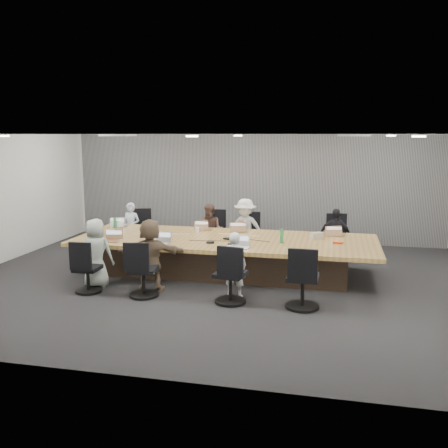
% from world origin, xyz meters
% --- Properties ---
extents(floor, '(10.00, 8.00, 0.00)m').
position_xyz_m(floor, '(0.00, 0.00, 0.00)').
color(floor, '#242426').
rests_on(floor, ground).
extents(ceiling, '(10.00, 8.00, 0.00)m').
position_xyz_m(ceiling, '(0.00, 0.00, 2.80)').
color(ceiling, white).
rests_on(ceiling, wall_back).
extents(wall_back, '(10.00, 0.00, 2.80)m').
position_xyz_m(wall_back, '(0.00, 4.00, 1.40)').
color(wall_back, silver).
rests_on(wall_back, ground).
extents(wall_front, '(10.00, 0.00, 2.80)m').
position_xyz_m(wall_front, '(0.00, -4.00, 1.40)').
color(wall_front, silver).
rests_on(wall_front, ground).
extents(curtain, '(9.80, 0.04, 2.80)m').
position_xyz_m(curtain, '(0.00, 3.92, 1.40)').
color(curtain, slate).
rests_on(curtain, ground).
extents(conference_table, '(6.00, 2.20, 0.74)m').
position_xyz_m(conference_table, '(0.00, 0.50, 0.40)').
color(conference_table, '#3D2B1F').
rests_on(conference_table, ground).
extents(chair_0, '(0.67, 0.67, 0.78)m').
position_xyz_m(chair_0, '(-2.59, 2.20, 0.39)').
color(chair_0, black).
rests_on(chair_0, ground).
extents(chair_1, '(0.58, 0.58, 0.85)m').
position_xyz_m(chair_1, '(-0.63, 2.20, 0.43)').
color(chair_1, black).
rests_on(chair_1, ground).
extents(chair_2, '(0.63, 0.63, 0.79)m').
position_xyz_m(chair_2, '(0.17, 2.20, 0.40)').
color(chair_2, black).
rests_on(chair_2, ground).
extents(chair_3, '(0.63, 0.63, 0.84)m').
position_xyz_m(chair_3, '(2.16, 2.20, 0.42)').
color(chair_3, black).
rests_on(chair_3, ground).
extents(chair_4, '(0.51, 0.51, 0.73)m').
position_xyz_m(chair_4, '(-2.14, -1.20, 0.37)').
color(chair_4, black).
rests_on(chair_4, ground).
extents(chair_5, '(0.62, 0.62, 0.81)m').
position_xyz_m(chair_5, '(-1.08, -1.20, 0.40)').
color(chair_5, black).
rests_on(chair_5, ground).
extents(chair_6, '(0.65, 0.65, 0.83)m').
position_xyz_m(chair_6, '(0.47, -1.20, 0.41)').
color(chair_6, black).
rests_on(chair_6, ground).
extents(chair_7, '(0.60, 0.60, 0.87)m').
position_xyz_m(chair_7, '(1.67, -1.20, 0.43)').
color(chair_7, black).
rests_on(chair_7, ground).
extents(person_0, '(0.46, 0.32, 1.21)m').
position_xyz_m(person_0, '(-2.59, 1.85, 0.60)').
color(person_0, silver).
rests_on(person_0, ground).
extents(laptop_0, '(0.36, 0.27, 0.02)m').
position_xyz_m(laptop_0, '(-2.59, 1.30, 0.75)').
color(laptop_0, '#B2B2B7').
rests_on(laptop_0, conference_table).
extents(person_1, '(0.62, 0.49, 1.23)m').
position_xyz_m(person_1, '(-0.63, 1.85, 0.61)').
color(person_1, '#4E352E').
rests_on(person_1, ground).
extents(laptop_1, '(0.34, 0.28, 0.02)m').
position_xyz_m(laptop_1, '(-0.63, 1.30, 0.75)').
color(laptop_1, '#8C6647').
rests_on(laptop_1, conference_table).
extents(person_2, '(0.92, 0.56, 1.37)m').
position_xyz_m(person_2, '(0.17, 1.85, 0.69)').
color(person_2, '#B4B4B4').
rests_on(person_2, ground).
extents(laptop_2, '(0.39, 0.30, 0.02)m').
position_xyz_m(laptop_2, '(0.17, 1.30, 0.75)').
color(laptop_2, '#8C6647').
rests_on(laptop_2, conference_table).
extents(person_3, '(0.75, 0.40, 1.22)m').
position_xyz_m(person_3, '(2.16, 1.85, 0.61)').
color(person_3, black).
rests_on(person_3, ground).
extents(laptop_3, '(0.37, 0.29, 0.02)m').
position_xyz_m(laptop_3, '(2.16, 1.30, 0.75)').
color(laptop_3, '#8C6647').
rests_on(laptop_3, conference_table).
extents(person_4, '(0.67, 0.47, 1.28)m').
position_xyz_m(person_4, '(-2.14, -0.85, 0.64)').
color(person_4, '#A0ADA2').
rests_on(person_4, ground).
extents(laptop_4, '(0.40, 0.32, 0.02)m').
position_xyz_m(laptop_4, '(-2.14, -0.30, 0.75)').
color(laptop_4, '#8C6647').
rests_on(laptop_4, conference_table).
extents(person_5, '(1.29, 0.66, 1.33)m').
position_xyz_m(person_5, '(-1.08, -0.85, 0.66)').
color(person_5, brown).
rests_on(person_5, ground).
extents(laptop_5, '(0.32, 0.23, 0.02)m').
position_xyz_m(laptop_5, '(-1.08, -0.30, 0.75)').
color(laptop_5, '#B2B2B7').
rests_on(laptop_5, conference_table).
extents(person_6, '(0.45, 0.33, 1.15)m').
position_xyz_m(person_6, '(0.47, -0.85, 0.57)').
color(person_6, silver).
rests_on(person_6, ground).
extents(laptop_6, '(0.34, 0.26, 0.02)m').
position_xyz_m(laptop_6, '(0.47, -0.30, 0.75)').
color(laptop_6, '#B2B2B7').
rests_on(laptop_6, conference_table).
extents(bottle_green_left, '(0.08, 0.08, 0.24)m').
position_xyz_m(bottle_green_left, '(-2.65, 1.09, 0.86)').
color(bottle_green_left, '#2B753C').
rests_on(bottle_green_left, conference_table).
extents(bottle_green_right, '(0.08, 0.08, 0.27)m').
position_xyz_m(bottle_green_right, '(1.15, 0.32, 0.88)').
color(bottle_green_right, '#2B753C').
rests_on(bottle_green_right, conference_table).
extents(bottle_clear, '(0.08, 0.08, 0.24)m').
position_xyz_m(bottle_clear, '(-1.58, 0.78, 0.86)').
color(bottle_clear, silver).
rests_on(bottle_clear, conference_table).
extents(cup_white_far, '(0.09, 0.09, 0.10)m').
position_xyz_m(cup_white_far, '(-0.71, 0.97, 0.79)').
color(cup_white_far, white).
rests_on(cup_white_far, conference_table).
extents(cup_white_near, '(0.09, 0.09, 0.09)m').
position_xyz_m(cup_white_near, '(1.85, 0.87, 0.79)').
color(cup_white_near, white).
rests_on(cup_white_near, conference_table).
extents(mug_brown, '(0.11, 0.11, 0.10)m').
position_xyz_m(mug_brown, '(-2.65, 0.21, 0.79)').
color(mug_brown, brown).
rests_on(mug_brown, conference_table).
extents(mic_left, '(0.16, 0.13, 0.03)m').
position_xyz_m(mic_left, '(-0.18, -0.01, 0.75)').
color(mic_left, black).
rests_on(mic_left, conference_table).
extents(mic_right, '(0.19, 0.15, 0.03)m').
position_xyz_m(mic_right, '(0.08, 0.40, 0.76)').
color(mic_right, black).
rests_on(mic_right, conference_table).
extents(stapler, '(0.15, 0.07, 0.05)m').
position_xyz_m(stapler, '(0.28, -0.20, 0.77)').
color(stapler, black).
rests_on(stapler, conference_table).
extents(canvas_bag, '(0.29, 0.27, 0.13)m').
position_xyz_m(canvas_bag, '(1.80, 0.82, 0.81)').
color(canvas_bag, '#B6AA94').
rests_on(canvas_bag, conference_table).
extents(snack_packet, '(0.19, 0.15, 0.04)m').
position_xyz_m(snack_packet, '(2.21, 0.49, 0.76)').
color(snack_packet, red).
rests_on(snack_packet, conference_table).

